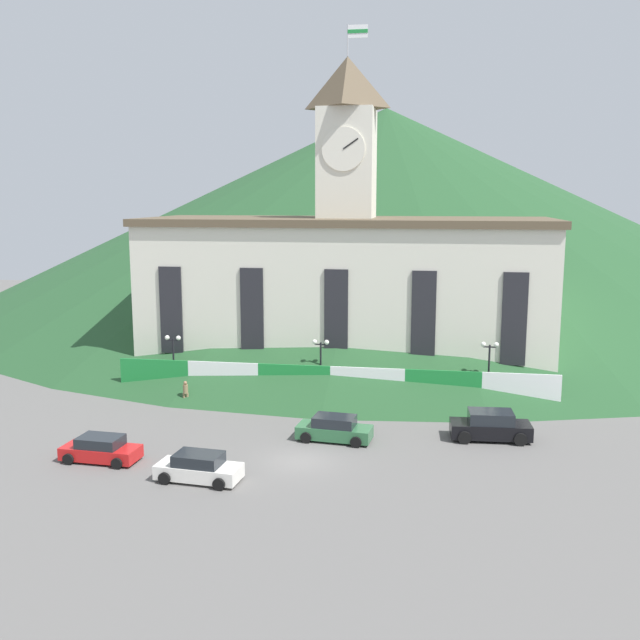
{
  "coord_description": "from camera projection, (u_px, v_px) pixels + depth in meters",
  "views": [
    {
      "loc": [
        7.38,
        -37.99,
        14.86
      ],
      "look_at": [
        0.0,
        7.37,
        6.91
      ],
      "focal_mm": 40.0,
      "sensor_mm": 36.0,
      "label": 1
    }
  ],
  "objects": [
    {
      "name": "pedestrian",
      "position": [
        186.0,
        392.0,
        51.67
      ],
      "size": [
        0.48,
        0.48,
        1.71
      ],
      "rotation": [
        0.0,
        0.0,
        1.96
      ],
      "color": "olive",
      "rests_on": "ground"
    },
    {
      "name": "hillside_backdrop",
      "position": [
        385.0,
        206.0,
        102.1
      ],
      "size": [
        115.78,
        115.78,
        27.17
      ],
      "primitive_type": "cone",
      "color": "#234C28",
      "rests_on": "ground"
    },
    {
      "name": "street_lamp_far_right",
      "position": [
        489.0,
        359.0,
        51.03
      ],
      "size": [
        1.26,
        0.36,
        4.65
      ],
      "color": "black",
      "rests_on": "ground"
    },
    {
      "name": "banner_fence",
      "position": [
        330.0,
        384.0,
        52.16
      ],
      "size": [
        32.55,
        0.12,
        2.68
      ],
      "color": "#1E8438",
      "rests_on": "ground"
    },
    {
      "name": "ground_plane",
      "position": [
        299.0,
        461.0,
        40.65
      ],
      "size": [
        160.0,
        160.0,
        0.0
      ],
      "primitive_type": "plane",
      "color": "#605E5B"
    },
    {
      "name": "car_black_suv",
      "position": [
        490.0,
        426.0,
        44.16
      ],
      "size": [
        5.01,
        2.59,
        1.8
      ],
      "rotation": [
        0.0,
        0.0,
        0.06
      ],
      "color": "black",
      "rests_on": "ground"
    },
    {
      "name": "car_white_taxi",
      "position": [
        199.0,
        468.0,
        37.73
      ],
      "size": [
        4.65,
        2.46,
        1.5
      ],
      "rotation": [
        0.0,
        0.0,
        -0.09
      ],
      "color": "white",
      "rests_on": "ground"
    },
    {
      "name": "street_lamp_left",
      "position": [
        173.0,
        350.0,
        54.82
      ],
      "size": [
        1.26,
        0.36,
        4.38
      ],
      "color": "black",
      "rests_on": "ground"
    },
    {
      "name": "car_green_wagon",
      "position": [
        334.0,
        429.0,
        43.97
      ],
      "size": [
        4.76,
        2.5,
        1.55
      ],
      "rotation": [
        0.0,
        0.0,
        3.04
      ],
      "color": "#2D663D",
      "rests_on": "ground"
    },
    {
      "name": "street_lamp_center",
      "position": [
        321.0,
        355.0,
        52.99
      ],
      "size": [
        1.26,
        0.36,
        4.42
      ],
      "color": "black",
      "rests_on": "ground"
    },
    {
      "name": "civic_building",
      "position": [
        346.0,
        288.0,
        59.89
      ],
      "size": [
        33.57,
        12.53,
        28.33
      ],
      "color": "silver",
      "rests_on": "ground"
    },
    {
      "name": "car_red_sedan",
      "position": [
        101.0,
        449.0,
        40.56
      ],
      "size": [
        4.5,
        2.34,
        1.45
      ],
      "rotation": [
        0.0,
        0.0,
        3.08
      ],
      "color": "red",
      "rests_on": "ground"
    }
  ]
}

